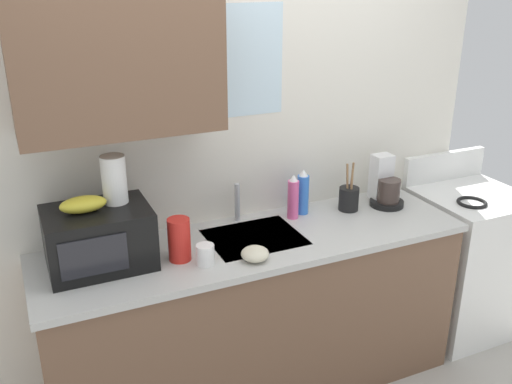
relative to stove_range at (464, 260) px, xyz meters
name	(u,v)px	position (x,y,z in m)	size (l,w,h in m)	color
kitchen_wall_assembly	(211,137)	(-1.54, 0.31, 0.90)	(2.93, 0.42, 2.50)	silver
counter_unit	(256,314)	(-1.43, 0.00, 0.00)	(2.16, 0.63, 0.90)	brown
sink_faucet	(238,202)	(-1.42, 0.24, 0.55)	(0.03, 0.03, 0.21)	#B2B5BA
stove_range	(464,260)	(0.00, 0.00, 0.00)	(0.60, 0.60, 1.08)	white
microwave	(99,238)	(-2.17, 0.04, 0.58)	(0.46, 0.35, 0.27)	black
banana_bunch	(83,204)	(-2.22, 0.05, 0.75)	(0.20, 0.11, 0.07)	gold
paper_towel_roll	(114,179)	(-2.07, 0.10, 0.82)	(0.11, 0.11, 0.22)	white
coffee_maker	(385,187)	(-0.58, 0.10, 0.55)	(0.19, 0.21, 0.28)	black
dish_soap_bottle_pink	(293,198)	(-1.14, 0.15, 0.56)	(0.06, 0.06, 0.25)	#E55999
dish_soap_bottle_blue	(303,193)	(-1.06, 0.18, 0.56)	(0.06, 0.06, 0.25)	blue
cereal_canister	(179,239)	(-1.83, -0.05, 0.54)	(0.10, 0.10, 0.20)	red
mug_white	(205,255)	(-1.74, -0.14, 0.49)	(0.08, 0.08, 0.10)	white
utensil_crock	(349,198)	(-0.81, 0.12, 0.51)	(0.11, 0.11, 0.27)	black
small_bowl	(255,254)	(-1.52, -0.20, 0.47)	(0.13, 0.13, 0.07)	beige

